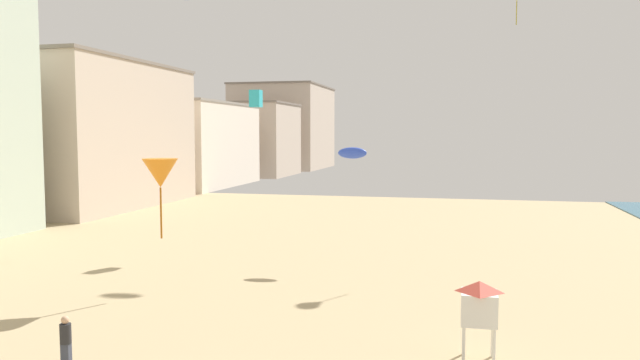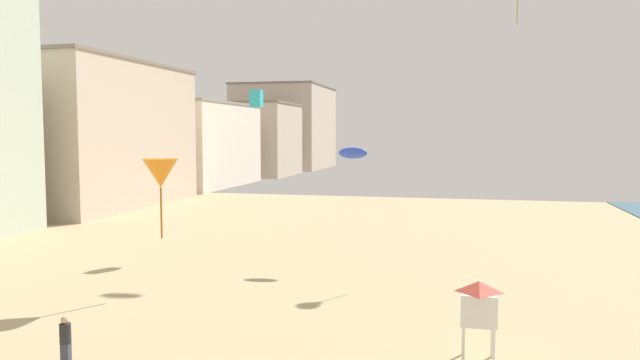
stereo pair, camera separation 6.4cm
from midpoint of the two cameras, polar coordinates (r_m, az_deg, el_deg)
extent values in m
cube|color=#C6B29E|center=(63.11, -20.92, 3.91)|extent=(12.41, 21.37, 13.75)
cube|color=slate|center=(63.47, -21.10, 10.26)|extent=(12.65, 21.79, 0.30)
cube|color=silver|center=(83.67, -11.79, 3.22)|extent=(11.80, 20.86, 11.00)
cube|color=gray|center=(83.75, -11.85, 7.09)|extent=(12.04, 21.28, 0.30)
cube|color=#C6B29E|center=(103.33, -6.78, 3.76)|extent=(15.01, 14.89, 11.95)
cube|color=slate|center=(103.44, -6.82, 7.16)|extent=(15.31, 15.19, 0.30)
cube|color=#C6B29E|center=(124.30, -3.29, 4.95)|extent=(16.64, 21.85, 16.51)
cube|color=slate|center=(124.66, -3.31, 8.82)|extent=(16.97, 22.29, 0.30)
cube|color=#383D4C|center=(20.52, -22.84, -15.10)|extent=(0.28, 0.18, 0.80)
cylinder|color=#262628|center=(20.30, -22.90, -13.23)|extent=(0.34, 0.34, 0.60)
sphere|color=tan|center=(20.18, -22.94, -12.10)|extent=(0.24, 0.24, 0.24)
cylinder|color=white|center=(19.74, 13.51, -15.04)|extent=(0.10, 0.10, 1.20)
cylinder|color=white|center=(19.77, 16.21, -15.06)|extent=(0.10, 0.10, 1.20)
cylinder|color=white|center=(20.60, 13.50, -14.21)|extent=(0.10, 0.10, 1.20)
cylinder|color=white|center=(20.62, 16.08, -14.23)|extent=(0.10, 0.10, 1.20)
cube|color=white|center=(19.85, 14.89, -11.63)|extent=(1.10, 1.10, 1.00)
pyramid|color=#D14C3D|center=(19.67, 14.93, -9.74)|extent=(1.10, 1.10, 0.35)
cylinder|color=#A49220|center=(39.68, 18.23, 14.82)|extent=(0.05, 0.05, 1.43)
ellipsoid|color=blue|center=(33.69, 3.18, 2.57)|extent=(1.63, 0.45, 0.63)
cube|color=#2DB7CC|center=(38.53, -5.99, 7.68)|extent=(0.68, 0.68, 1.07)
cone|color=orange|center=(27.70, -14.81, 0.64)|extent=(1.58, 1.58, 1.29)
cylinder|color=#A75C15|center=(27.87, -14.74, -3.04)|extent=(0.09, 0.09, 2.29)
camera|label=1|loc=(0.03, -89.92, 0.01)|focal=33.78mm
camera|label=2|loc=(0.03, 90.08, -0.01)|focal=33.78mm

